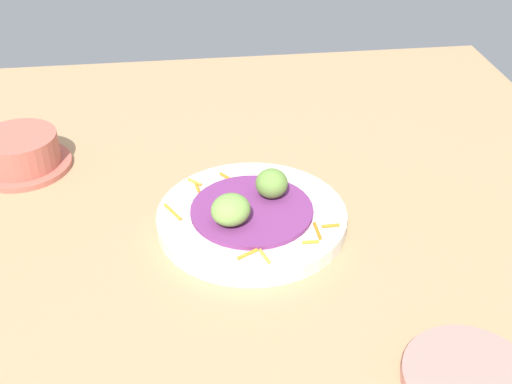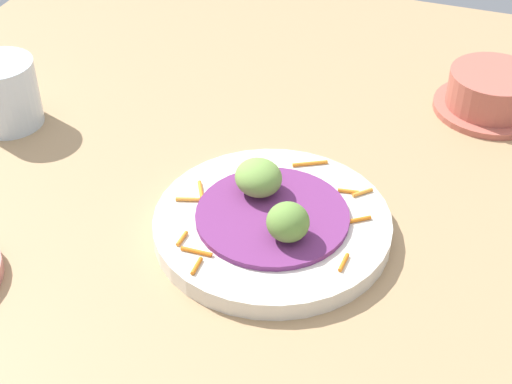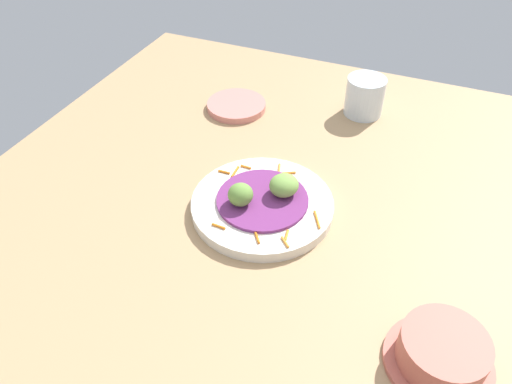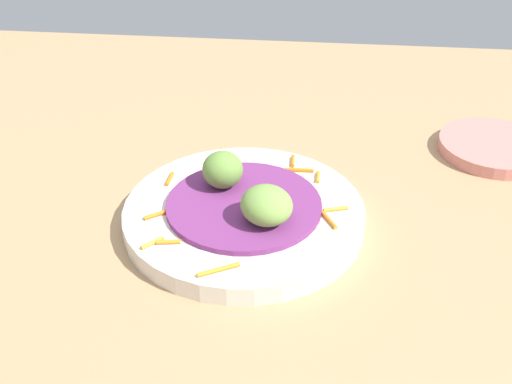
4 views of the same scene
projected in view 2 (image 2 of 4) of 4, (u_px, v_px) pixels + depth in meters
table_surface at (277, 216)px, 80.37cm from camera, size 110.00×110.00×2.00cm
main_plate at (272, 225)px, 76.20cm from camera, size 23.45×23.45×1.93cm
cabbage_bed at (272, 216)px, 75.42cm from camera, size 15.09×15.09×0.58cm
carrot_garnish at (272, 213)px, 75.93cm from camera, size 19.26×20.71×0.40cm
guac_scoop_left at (258, 178)px, 76.85cm from camera, size 6.69×6.62×3.51cm
guac_scoop_center at (288, 222)px, 71.40cm from camera, size 5.74×5.73×3.68cm
terracotta_bowl at (492, 93)px, 93.11cm from camera, size 13.40×13.40×5.13cm
water_glass at (4, 93)px, 89.97cm from camera, size 7.96×7.96×8.01cm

